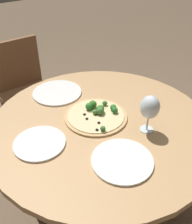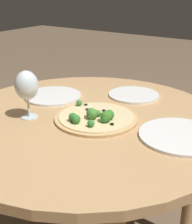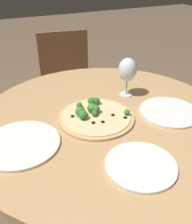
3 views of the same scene
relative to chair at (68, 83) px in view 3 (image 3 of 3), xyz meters
The scene contains 8 objects.
ground_plane 1.02m from the chair, 80.66° to the left, with size 12.00×12.00×0.00m, color brown.
dining_table 0.94m from the chair, 80.66° to the left, with size 1.07×1.07×0.71m.
chair is the anchor object (origin of this frame).
pizza 0.96m from the chair, 77.76° to the left, with size 0.31×0.31×0.05m.
wine_glass 0.87m from the chair, 92.03° to the left, with size 0.09×0.09×0.18m.
plate_near 1.10m from the chair, 62.06° to the left, with size 0.28×0.28×0.01m.
plate_far 1.04m from the chair, 96.05° to the left, with size 0.25×0.25×0.01m.
plate_side 1.26m from the chair, 81.38° to the left, with size 0.23×0.23×0.01m.
Camera 3 is at (0.41, 0.77, 1.26)m, focal length 40.00 mm.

